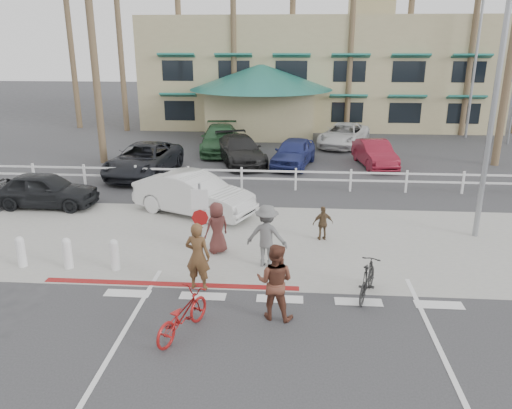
# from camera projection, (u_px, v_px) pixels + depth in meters

# --- Properties ---
(ground) EXTENTS (140.00, 140.00, 0.00)m
(ground) POSITION_uv_depth(u_px,v_px,m) (279.00, 312.00, 12.24)
(ground) COLOR #333335
(bike_path) EXTENTS (12.00, 16.00, 0.01)m
(bike_path) POSITION_uv_depth(u_px,v_px,m) (276.00, 361.00, 10.35)
(bike_path) COLOR #333335
(bike_path) RESTS_ON ground
(sidewalk_plaza) EXTENTS (22.00, 7.00, 0.01)m
(sidewalk_plaza) POSITION_uv_depth(u_px,v_px,m) (283.00, 241.00, 16.50)
(sidewalk_plaza) COLOR gray
(sidewalk_plaza) RESTS_ON ground
(cross_street) EXTENTS (40.00, 5.00, 0.01)m
(cross_street) POSITION_uv_depth(u_px,v_px,m) (286.00, 204.00, 20.29)
(cross_street) COLOR #333335
(cross_street) RESTS_ON ground
(parking_lot) EXTENTS (50.00, 16.00, 0.01)m
(parking_lot) POSITION_uv_depth(u_px,v_px,m) (289.00, 154.00, 29.29)
(parking_lot) COLOR #333335
(parking_lot) RESTS_ON ground
(curb_red) EXTENTS (7.00, 0.25, 0.02)m
(curb_red) POSITION_uv_depth(u_px,v_px,m) (170.00, 284.00, 13.59)
(curb_red) COLOR maroon
(curb_red) RESTS_ON ground
(rail_fence) EXTENTS (29.40, 0.16, 1.00)m
(rail_fence) POSITION_uv_depth(u_px,v_px,m) (298.00, 179.00, 21.99)
(rail_fence) COLOR silver
(rail_fence) RESTS_ON ground
(building) EXTENTS (28.00, 16.00, 11.30)m
(building) POSITION_uv_depth(u_px,v_px,m) (317.00, 49.00, 39.69)
(building) COLOR tan
(building) RESTS_ON ground
(sign_post) EXTENTS (0.50, 0.10, 2.90)m
(sign_post) POSITION_uv_depth(u_px,v_px,m) (201.00, 223.00, 14.04)
(sign_post) COLOR gray
(sign_post) RESTS_ON ground
(bollard_0) EXTENTS (0.26, 0.26, 0.95)m
(bollard_0) POSITION_uv_depth(u_px,v_px,m) (115.00, 255.00, 14.33)
(bollard_0) COLOR silver
(bollard_0) RESTS_ON ground
(bollard_1) EXTENTS (0.26, 0.26, 0.95)m
(bollard_1) POSITION_uv_depth(u_px,v_px,m) (67.00, 253.00, 14.43)
(bollard_1) COLOR silver
(bollard_1) RESTS_ON ground
(bollard_2) EXTENTS (0.26, 0.26, 0.95)m
(bollard_2) POSITION_uv_depth(u_px,v_px,m) (21.00, 252.00, 14.53)
(bollard_2) COLOR silver
(bollard_2) RESTS_ON ground
(streetlight_0) EXTENTS (0.60, 2.00, 9.00)m
(streetlight_0) POSITION_uv_depth(u_px,v_px,m) (494.00, 102.00, 15.58)
(streetlight_0) COLOR gray
(streetlight_0) RESTS_ON ground
(streetlight_1) EXTENTS (0.60, 2.00, 9.50)m
(streetlight_1) POSITION_uv_depth(u_px,v_px,m) (475.00, 66.00, 32.62)
(streetlight_1) COLOR gray
(streetlight_1) RESTS_ON ground
(palm_0) EXTENTS (4.00, 4.00, 15.00)m
(palm_0) POSITION_uv_depth(u_px,v_px,m) (69.00, 23.00, 35.66)
(palm_0) COLOR #1E4F26
(palm_0) RESTS_ON ground
(palm_1) EXTENTS (4.00, 4.00, 13.00)m
(palm_1) POSITION_uv_depth(u_px,v_px,m) (120.00, 38.00, 34.74)
(palm_1) COLOR #1E4F26
(palm_1) RESTS_ON ground
(palm_2) EXTENTS (4.00, 4.00, 16.00)m
(palm_2) POSITION_uv_depth(u_px,v_px,m) (178.00, 15.00, 34.93)
(palm_2) COLOR #1E4F26
(palm_2) RESTS_ON ground
(palm_3) EXTENTS (4.00, 4.00, 14.00)m
(palm_3) POSITION_uv_depth(u_px,v_px,m) (233.00, 30.00, 34.01)
(palm_3) COLOR #1E4F26
(palm_3) RESTS_ON ground
(palm_4) EXTENTS (4.00, 4.00, 15.00)m
(palm_4) POSITION_uv_depth(u_px,v_px,m) (292.00, 23.00, 34.51)
(palm_4) COLOR #1E4F26
(palm_4) RESTS_ON ground
(palm_5) EXTENTS (4.00, 4.00, 13.00)m
(palm_5) POSITION_uv_depth(u_px,v_px,m) (351.00, 38.00, 33.59)
(palm_5) COLOR #1E4F26
(palm_5) RESTS_ON ground
(palm_6) EXTENTS (4.00, 4.00, 17.00)m
(palm_6) POSITION_uv_depth(u_px,v_px,m) (411.00, 7.00, 33.63)
(palm_6) COLOR #1E4F26
(palm_6) RESTS_ON ground
(palm_7) EXTENTS (4.00, 4.00, 14.00)m
(palm_7) POSITION_uv_depth(u_px,v_px,m) (474.00, 30.00, 32.87)
(palm_7) COLOR #1E4F26
(palm_7) RESTS_ON ground
(palm_10) EXTENTS (4.00, 4.00, 12.00)m
(palm_10) POSITION_uv_depth(u_px,v_px,m) (93.00, 47.00, 25.28)
(palm_10) COLOR #1E4F26
(palm_10) RESTS_ON ground
(bike_red) EXTENTS (1.33, 1.98, 0.98)m
(bike_red) POSITION_uv_depth(u_px,v_px,m) (182.00, 315.00, 11.15)
(bike_red) COLOR maroon
(bike_red) RESTS_ON ground
(rider_red) EXTENTS (0.76, 0.57, 1.87)m
(rider_red) POSITION_uv_depth(u_px,v_px,m) (198.00, 256.00, 13.10)
(rider_red) COLOR brown
(rider_red) RESTS_ON ground
(bike_black) EXTENTS (1.01, 1.73, 1.00)m
(bike_black) POSITION_uv_depth(u_px,v_px,m) (367.00, 279.00, 12.79)
(bike_black) COLOR black
(bike_black) RESTS_ON ground
(rider_black) EXTENTS (1.05, 0.89, 1.88)m
(rider_black) POSITION_uv_depth(u_px,v_px,m) (275.00, 282.00, 11.71)
(rider_black) COLOR brown
(rider_black) RESTS_ON ground
(pedestrian_a) EXTENTS (1.31, 0.90, 1.87)m
(pedestrian_a) POSITION_uv_depth(u_px,v_px,m) (267.00, 236.00, 14.46)
(pedestrian_a) COLOR #5C5C5C
(pedestrian_a) RESTS_ON ground
(pedestrian_child) EXTENTS (0.73, 0.43, 1.17)m
(pedestrian_child) POSITION_uv_depth(u_px,v_px,m) (323.00, 223.00, 16.47)
(pedestrian_child) COLOR brown
(pedestrian_child) RESTS_ON ground
(pedestrian_b) EXTENTS (0.95, 0.91, 1.63)m
(pedestrian_b) POSITION_uv_depth(u_px,v_px,m) (217.00, 228.00, 15.43)
(pedestrian_b) COLOR #512723
(pedestrian_b) RESTS_ON ground
(car_white_sedan) EXTENTS (5.02, 3.49, 1.57)m
(car_white_sedan) POSITION_uv_depth(u_px,v_px,m) (194.00, 194.00, 18.92)
(car_white_sedan) COLOR silver
(car_white_sedan) RESTS_ON ground
(car_red_compact) EXTENTS (4.14, 1.72, 1.40)m
(car_red_compact) POSITION_uv_depth(u_px,v_px,m) (45.00, 190.00, 19.77)
(car_red_compact) COLOR black
(car_red_compact) RESTS_ON ground
(lot_car_0) EXTENTS (3.09, 5.76, 1.54)m
(lot_car_0) POSITION_uv_depth(u_px,v_px,m) (144.00, 160.00, 24.43)
(lot_car_0) COLOR black
(lot_car_0) RESTS_ON ground
(lot_car_1) EXTENTS (3.63, 5.44, 1.47)m
(lot_car_1) POSITION_uv_depth(u_px,v_px,m) (240.00, 150.00, 26.71)
(lot_car_1) COLOR black
(lot_car_1) RESTS_ON ground
(lot_car_2) EXTENTS (2.67, 4.59, 1.47)m
(lot_car_2) POSITION_uv_depth(u_px,v_px,m) (294.00, 152.00, 26.17)
(lot_car_2) COLOR navy
(lot_car_2) RESTS_ON ground
(lot_car_3) EXTENTS (2.05, 4.29, 1.36)m
(lot_car_3) POSITION_uv_depth(u_px,v_px,m) (375.00, 154.00, 26.19)
(lot_car_3) COLOR maroon
(lot_car_3) RESTS_ON ground
(lot_car_4) EXTENTS (2.67, 5.53, 1.55)m
(lot_car_4) POSITION_uv_depth(u_px,v_px,m) (220.00, 139.00, 29.46)
(lot_car_4) COLOR #2A5532
(lot_car_4) RESTS_ON ground
(lot_car_5) EXTENTS (3.95, 5.55, 1.41)m
(lot_car_5) POSITION_uv_depth(u_px,v_px,m) (344.00, 135.00, 31.19)
(lot_car_5) COLOR silver
(lot_car_5) RESTS_ON ground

